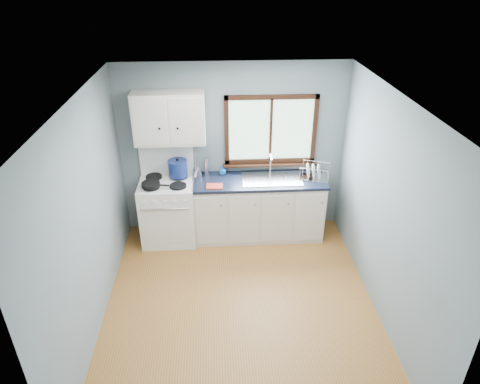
{
  "coord_description": "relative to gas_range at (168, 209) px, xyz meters",
  "views": [
    {
      "loc": [
        -0.23,
        -3.87,
        3.65
      ],
      "look_at": [
        0.05,
        0.9,
        1.05
      ],
      "focal_mm": 32.0,
      "sensor_mm": 36.0,
      "label": 1
    }
  ],
  "objects": [
    {
      "name": "dish_towel",
      "position": [
        0.68,
        -0.16,
        0.43
      ],
      "size": [
        0.23,
        0.17,
        0.02
      ],
      "primitive_type": "cube",
      "rotation": [
        0.0,
        0.0,
        -0.05
      ],
      "color": "red",
      "rests_on": "countertop"
    },
    {
      "name": "upper_cabinets",
      "position": [
        0.1,
        0.15,
        1.31
      ],
      "size": [
        0.95,
        0.35,
        0.7
      ],
      "color": "silver",
      "rests_on": "wall_back"
    },
    {
      "name": "utensil_crock",
      "position": [
        0.44,
        0.16,
        0.5
      ],
      "size": [
        0.15,
        0.15,
        0.38
      ],
      "rotation": [
        0.0,
        0.0,
        0.32
      ],
      "color": "silver",
      "rests_on": "countertop"
    },
    {
      "name": "thermos",
      "position": [
        0.56,
        0.19,
        0.57
      ],
      "size": [
        0.09,
        0.09,
        0.28
      ],
      "primitive_type": "cylinder",
      "rotation": [
        0.0,
        0.0,
        0.4
      ],
      "color": "silver",
      "rests_on": "countertop"
    },
    {
      "name": "wall_right",
      "position": [
        2.56,
        -1.47,
        0.76
      ],
      "size": [
        0.02,
        3.6,
        2.5
      ],
      "primitive_type": "cube",
      "color": "slate",
      "rests_on": "ground"
    },
    {
      "name": "gas_range",
      "position": [
        0.0,
        0.0,
        0.0
      ],
      "size": [
        0.76,
        0.69,
        1.36
      ],
      "color": "white",
      "rests_on": "floor"
    },
    {
      "name": "ceiling",
      "position": [
        0.95,
        -1.47,
        2.02
      ],
      "size": [
        3.2,
        3.6,
        0.02
      ],
      "primitive_type": "cube",
      "color": "white",
      "rests_on": "wall_back"
    },
    {
      "name": "dish_rack",
      "position": [
        2.09,
        0.03,
        0.48
      ],
      "size": [
        0.48,
        0.42,
        0.21
      ],
      "rotation": [
        0.0,
        0.0,
        -0.34
      ],
      "color": "silver",
      "rests_on": "countertop"
    },
    {
      "name": "window",
      "position": [
        1.48,
        0.3,
        0.98
      ],
      "size": [
        1.36,
        0.1,
        1.03
      ],
      "color": "#9EC6A8",
      "rests_on": "wall_back"
    },
    {
      "name": "wall_front",
      "position": [
        0.95,
        -3.28,
        0.76
      ],
      "size": [
        3.2,
        0.02,
        2.5
      ],
      "primitive_type": "cube",
      "color": "slate",
      "rests_on": "ground"
    },
    {
      "name": "soap_bottle",
      "position": [
        0.79,
        0.17,
        0.54
      ],
      "size": [
        0.11,
        0.11,
        0.23
      ],
      "primitive_type": "imported",
      "rotation": [
        0.0,
        0.0,
        -0.21
      ],
      "color": "#115CB5",
      "rests_on": "countertop"
    },
    {
      "name": "sink",
      "position": [
        1.49,
        0.02,
        0.37
      ],
      "size": [
        0.84,
        0.46,
        0.44
      ],
      "color": "silver",
      "rests_on": "countertop"
    },
    {
      "name": "base_cabinets",
      "position": [
        1.31,
        0.02,
        -0.08
      ],
      "size": [
        1.85,
        0.6,
        0.88
      ],
      "color": "silver",
      "rests_on": "floor"
    },
    {
      "name": "wall_left",
      "position": [
        -0.66,
        -1.47,
        0.76
      ],
      "size": [
        0.02,
        3.6,
        2.5
      ],
      "primitive_type": "cube",
      "color": "slate",
      "rests_on": "ground"
    },
    {
      "name": "stockpot",
      "position": [
        0.17,
        0.13,
        0.59
      ],
      "size": [
        0.29,
        0.29,
        0.27
      ],
      "rotation": [
        0.0,
        0.0,
        -0.08
      ],
      "color": "navy",
      "rests_on": "gas_range"
    },
    {
      "name": "countertop",
      "position": [
        1.31,
        0.02,
        0.41
      ],
      "size": [
        1.89,
        0.64,
        0.04
      ],
      "primitive_type": "cube",
      "color": "black",
      "rests_on": "base_cabinets"
    },
    {
      "name": "floor",
      "position": [
        0.95,
        -1.47,
        -0.5
      ],
      "size": [
        3.2,
        3.6,
        0.02
      ],
      "primitive_type": "cube",
      "color": "#A1672D",
      "rests_on": "ground"
    },
    {
      "name": "wall_back",
      "position": [
        0.95,
        0.34,
        0.76
      ],
      "size": [
        3.2,
        0.02,
        2.5
      ],
      "primitive_type": "cube",
      "color": "slate",
      "rests_on": "ground"
    },
    {
      "name": "skillet",
      "position": [
        -0.18,
        -0.17,
        0.49
      ],
      "size": [
        0.4,
        0.29,
        0.05
      ],
      "rotation": [
        0.0,
        0.0,
        -0.19
      ],
      "color": "black",
      "rests_on": "gas_range"
    }
  ]
}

